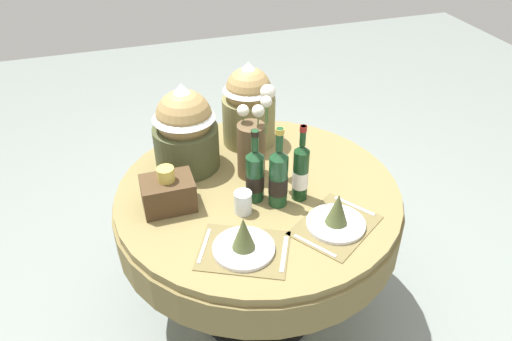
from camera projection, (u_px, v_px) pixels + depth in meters
The scene contains 12 objects.
ground at pixel (258, 303), 2.65m from camera, with size 8.00×8.00×0.00m, color gray.
dining_table at pixel (258, 212), 2.29m from camera, with size 1.29×1.29×0.77m.
place_setting_left at pixel (244, 242), 1.86m from camera, with size 0.42×0.38×0.16m.
place_setting_right at pixel (337, 217), 1.98m from camera, with size 0.43×0.41×0.16m.
flower_vase at pixel (252, 144), 2.21m from camera, with size 0.17×0.17×0.44m.
wine_bottle_left at pixel (278, 177), 2.05m from camera, with size 0.08×0.08×0.37m.
wine_bottle_centre at pixel (255, 175), 2.09m from camera, with size 0.08×0.08×0.34m.
wine_bottle_right at pixel (301, 172), 2.09m from camera, with size 0.07×0.07×0.36m.
tumbler_near_left at pixel (243, 202), 2.05m from camera, with size 0.08×0.08×0.10m, color silver.
gift_tub_back_left at pixel (185, 124), 2.24m from camera, with size 0.30×0.30×0.42m.
gift_tub_back_centre at pixel (249, 101), 2.42m from camera, with size 0.26×0.26×0.43m.
woven_basket_side_left at pixel (168, 192), 2.07m from camera, with size 0.22×0.16×0.20m.
Camera 1 is at (-0.55, -1.68, 2.10)m, focal length 34.67 mm.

